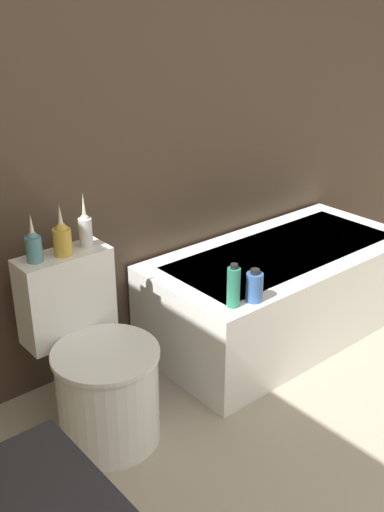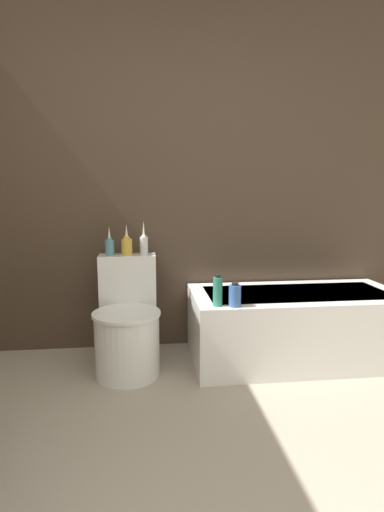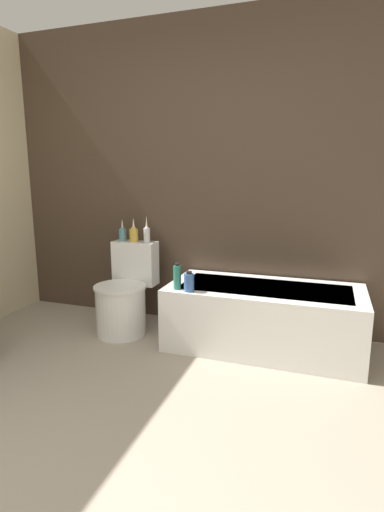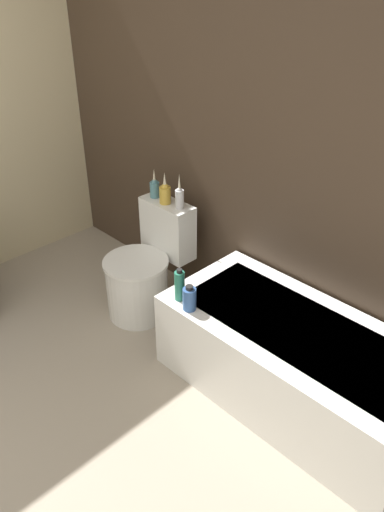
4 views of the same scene
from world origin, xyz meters
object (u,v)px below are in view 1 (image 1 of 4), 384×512
vase_silver (62,238)px  vase_bronze (85,229)px  toilet (97,369)px  vase_gold (34,246)px  bathtub (280,291)px  shampoo_bottle_tall (234,287)px  shampoo_bottle_short (254,287)px

vase_silver → vase_bronze: 0.12m
toilet → vase_gold: size_ratio=3.76×
bathtub → toilet: size_ratio=1.96×
vase_bronze → shampoo_bottle_tall: (0.44, -0.42, -0.25)m
bathtub → vase_bronze: (-1.05, 0.16, 0.57)m
vase_gold → shampoo_bottle_tall: size_ratio=1.00×
vase_silver → shampoo_bottle_short: vase_silver is taller
bathtub → vase_silver: (-1.17, 0.14, 0.57)m
shampoo_bottle_short → toilet: bearing=160.8°
shampoo_bottle_short → bathtub: bearing=29.6°
bathtub → vase_gold: vase_gold is taller
vase_gold → vase_bronze: vase_bronze is taller
vase_bronze → shampoo_bottle_short: vase_bronze is taller
shampoo_bottle_tall → shampoo_bottle_short: shampoo_bottle_tall is taller
toilet → vase_bronze: 0.58m
vase_gold → vase_silver: vase_silver is taller
toilet → shampoo_bottle_short: bearing=-19.2°
shampoo_bottle_tall → shampoo_bottle_short: (0.10, -0.02, -0.02)m
toilet → shampoo_bottle_tall: bearing=-20.2°
shampoo_bottle_short → vase_gold: bearing=150.2°
vase_gold → shampoo_bottle_short: 0.93m
vase_silver → vase_bronze: (0.12, 0.02, 0.00)m
vase_gold → shampoo_bottle_short: (0.78, -0.44, -0.26)m
vase_bronze → shampoo_bottle_short: bearing=-39.5°
bathtub → vase_gold: bearing=173.1°
shampoo_bottle_tall → shampoo_bottle_short: bearing=-13.5°
shampoo_bottle_tall → toilet: bearing=159.8°
vase_gold → vase_silver: size_ratio=0.93×
vase_silver → shampoo_bottle_short: 0.83m
vase_gold → vase_bronze: (0.23, 0.00, 0.01)m
bathtub → toilet: 1.17m
vase_bronze → shampoo_bottle_short: size_ratio=1.54×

